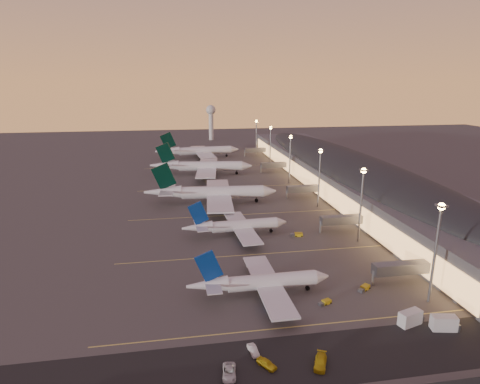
# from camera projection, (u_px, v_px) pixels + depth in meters

# --- Properties ---
(ground) EXTENTS (700.00, 700.00, 0.00)m
(ground) POSITION_uv_depth(u_px,v_px,m) (256.00, 248.00, 133.15)
(ground) COLOR #474442
(airliner_narrow_south) EXTENTS (37.51, 33.39, 13.44)m
(airliner_narrow_south) POSITION_uv_depth(u_px,v_px,m) (260.00, 282.00, 103.12)
(airliner_narrow_south) COLOR silver
(airliner_narrow_south) RESTS_ON ground
(airliner_narrow_north) EXTENTS (38.37, 34.32, 13.71)m
(airliner_narrow_north) POSITION_uv_depth(u_px,v_px,m) (236.00, 226.00, 143.32)
(airliner_narrow_north) COLOR silver
(airliner_narrow_north) RESTS_ON ground
(airliner_wide_near) EXTENTS (59.74, 54.61, 19.11)m
(airliner_wide_near) POSITION_uv_depth(u_px,v_px,m) (211.00, 193.00, 181.24)
(airliner_wide_near) COLOR silver
(airliner_wide_near) RESTS_ON ground
(airliner_wide_mid) EXTENTS (60.34, 55.40, 19.31)m
(airliner_wide_mid) POSITION_uv_depth(u_px,v_px,m) (202.00, 166.00, 237.48)
(airliner_wide_mid) COLOR silver
(airliner_wide_mid) RESTS_ON ground
(airliner_wide_far) EXTENTS (60.84, 55.60, 19.46)m
(airliner_wide_far) POSITION_uv_depth(u_px,v_px,m) (198.00, 151.00, 289.83)
(airliner_wide_far) COLOR silver
(airliner_wide_far) RESTS_ON ground
(terminal_building) EXTENTS (56.35, 255.00, 17.46)m
(terminal_building) POSITION_uv_depth(u_px,v_px,m) (344.00, 170.00, 209.50)
(terminal_building) COLOR #4D4D52
(terminal_building) RESTS_ON ground
(light_masts) EXTENTS (2.20, 217.20, 25.90)m
(light_masts) POSITION_uv_depth(u_px,v_px,m) (302.00, 158.00, 195.99)
(light_masts) COLOR gray
(light_masts) RESTS_ON ground
(radar_tower) EXTENTS (9.00, 9.00, 32.50)m
(radar_tower) POSITION_uv_depth(u_px,v_px,m) (211.00, 117.00, 376.21)
(radar_tower) COLOR silver
(radar_tower) RESTS_ON ground
(service_lane) EXTENTS (260.00, 16.00, 0.01)m
(service_lane) POSITION_uv_depth(u_px,v_px,m) (313.00, 359.00, 79.88)
(service_lane) COLOR black
(service_lane) RESTS_ON ground
(lane_markings) EXTENTS (90.00, 180.36, 0.00)m
(lane_markings) POSITION_uv_depth(u_px,v_px,m) (237.00, 211.00, 171.19)
(lane_markings) COLOR #D8C659
(lane_markings) RESTS_ON ground
(baggage_tug_a) EXTENTS (3.63, 2.50, 1.01)m
(baggage_tug_a) POSITION_uv_depth(u_px,v_px,m) (325.00, 302.00, 99.44)
(baggage_tug_a) COLOR gold
(baggage_tug_a) RESTS_ON ground
(baggage_tug_b) EXTENTS (4.03, 3.43, 1.15)m
(baggage_tug_b) POSITION_uv_depth(u_px,v_px,m) (364.00, 288.00, 106.15)
(baggage_tug_b) COLOR gold
(baggage_tug_b) RESTS_ON ground
(baggage_tug_c) EXTENTS (4.42, 2.29, 1.26)m
(baggage_tug_c) POSITION_uv_depth(u_px,v_px,m) (297.00, 235.00, 143.18)
(baggage_tug_c) COLOR gold
(baggage_tug_c) RESTS_ON ground
(catering_truck_a) EXTENTS (6.38, 3.90, 3.36)m
(catering_truck_a) POSITION_uv_depth(u_px,v_px,m) (411.00, 318.00, 90.88)
(catering_truck_a) COLOR silver
(catering_truck_a) RESTS_ON ground
(catering_truck_b) EXTENTS (6.27, 3.39, 3.34)m
(catering_truck_b) POSITION_uv_depth(u_px,v_px,m) (445.00, 323.00, 88.88)
(catering_truck_b) COLOR silver
(catering_truck_b) RESTS_ON ground
(service_van_a) EXTENTS (3.22, 5.72, 1.51)m
(service_van_a) POSITION_uv_depth(u_px,v_px,m) (229.00, 372.00, 75.01)
(service_van_a) COLOR silver
(service_van_a) RESTS_ON ground
(service_van_b) EXTENTS (3.97, 4.57, 1.49)m
(service_van_b) POSITION_uv_depth(u_px,v_px,m) (267.00, 363.00, 77.42)
(service_van_b) COLOR gold
(service_van_b) RESTS_ON ground
(service_van_c) EXTENTS (2.10, 4.32, 1.36)m
(service_van_c) POSITION_uv_depth(u_px,v_px,m) (253.00, 350.00, 81.37)
(service_van_c) COLOR silver
(service_van_c) RESTS_ON ground
(service_van_d) EXTENTS (4.43, 5.95, 1.60)m
(service_van_d) POSITION_uv_depth(u_px,v_px,m) (321.00, 362.00, 77.73)
(service_van_d) COLOR gold
(service_van_d) RESTS_ON ground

